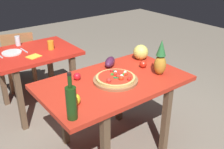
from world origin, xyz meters
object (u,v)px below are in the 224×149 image
object	(u,v)px
eggplant	(110,62)
dinner_plate	(12,53)
tomato_at_corner	(71,89)
drinking_glass_juice	(51,45)
melon	(141,52)
tomato_near_board	(77,76)
drinking_glass_water	(18,41)
pizza_board	(115,80)
pineapple_left	(160,59)
knife_utensil	(24,50)
tomato_beside_pepper	(143,64)
dining_chair	(20,58)
display_table	(114,89)
background_table	(34,61)
napkin_folded	(34,56)
pizza	(116,77)
wine_bottle	(71,102)
bell_pepper	(75,99)

from	to	relation	value
eggplant	dinner_plate	world-z (taller)	eggplant
eggplant	tomato_at_corner	world-z (taller)	eggplant
drinking_glass_juice	melon	bearing A→B (deg)	-54.05
tomato_near_board	melon	bearing A→B (deg)	1.26
tomato_near_board	drinking_glass_water	size ratio (longest dim) A/B	0.56
pizza_board	pineapple_left	size ratio (longest dim) A/B	1.19
eggplant	knife_utensil	size ratio (longest dim) A/B	1.11
tomato_near_board	tomato_beside_pepper	bearing A→B (deg)	-13.58
pineapple_left	tomato_at_corner	distance (m)	0.86
dining_chair	display_table	bearing A→B (deg)	115.15
background_table	melon	size ratio (longest dim) A/B	6.03
tomato_beside_pepper	pineapple_left	bearing A→B (deg)	-85.99
dining_chair	tomato_beside_pepper	bearing A→B (deg)	127.95
eggplant	drinking_glass_juice	bearing A→B (deg)	107.50
drinking_glass_juice	napkin_folded	xyz separation A→B (m)	(-0.26, -0.10, -0.05)
dining_chair	tomato_beside_pepper	size ratio (longest dim) A/B	11.66
dinner_plate	knife_utensil	xyz separation A→B (m)	(0.14, 0.00, -0.00)
display_table	eggplant	size ratio (longest dim) A/B	6.68
pizza	pineapple_left	distance (m)	0.45
tomato_near_board	pizza_board	bearing A→B (deg)	-43.14
wine_bottle	eggplant	size ratio (longest dim) A/B	1.74
pizza	melon	world-z (taller)	melon
display_table	melon	distance (m)	0.61
dining_chair	tomato_beside_pepper	xyz separation A→B (m)	(0.68, -1.72, 0.31)
pizza_board	pizza	xyz separation A→B (m)	(0.00, -0.00, 0.03)
pineapple_left	tomato_beside_pepper	size ratio (longest dim) A/B	4.63
background_table	pizza	xyz separation A→B (m)	(0.28, -1.20, 0.16)
pineapple_left	dinner_plate	world-z (taller)	pineapple_left
wine_bottle	tomato_near_board	xyz separation A→B (m)	(0.33, 0.50, -0.10)
napkin_folded	tomato_at_corner	bearing A→B (deg)	-93.73
melon	tomato_near_board	xyz separation A→B (m)	(-0.79, -0.02, -0.05)
melon	tomato_at_corner	distance (m)	0.97
melon	drinking_glass_juice	distance (m)	1.07
wine_bottle	knife_utensil	world-z (taller)	wine_bottle
display_table	dining_chair	xyz separation A→B (m)	(-0.27, 1.77, -0.18)
dining_chair	wine_bottle	size ratio (longest dim) A/B	2.45
tomato_beside_pepper	napkin_folded	world-z (taller)	tomato_beside_pepper
pineapple_left	knife_utensil	distance (m)	1.61
background_table	pineapple_left	xyz separation A→B (m)	(0.71, -1.33, 0.27)
tomato_near_board	tomato_at_corner	size ratio (longest dim) A/B	1.08
wine_bottle	background_table	bearing A→B (deg)	78.35
display_table	bell_pepper	distance (m)	0.52
pizza	drinking_glass_water	xyz separation A→B (m)	(-0.35, 1.50, 0.02)
pizza	knife_utensil	bearing A→B (deg)	106.01
dinner_plate	tomato_beside_pepper	bearing A→B (deg)	-52.55
display_table	tomato_beside_pepper	distance (m)	0.43
pizza	drinking_glass_juice	xyz separation A→B (m)	(-0.09, 1.13, 0.01)
dinner_plate	napkin_folded	size ratio (longest dim) A/B	1.57
wine_bottle	display_table	bearing A→B (deg)	26.70
pizza	pineapple_left	size ratio (longest dim) A/B	1.04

